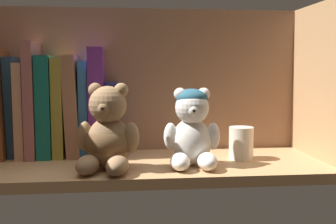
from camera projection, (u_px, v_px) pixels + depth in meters
shelf_board at (154, 167)px, 80.76cm from camera, size 67.25×25.07×2.00cm
shelf_back_panel at (149, 85)px, 92.08cm from camera, size 69.65×1.20×33.79cm
shelf_side_panel_right at (322, 86)px, 82.77cm from camera, size 1.60×27.47×33.79cm
book_0 at (4, 104)px, 85.69cm from camera, size 2.73×13.36×22.32cm
book_1 at (15, 107)px, 86.01cm from camera, size 2.54×9.05×20.90cm
book_2 at (25, 110)px, 86.29cm from camera, size 1.78×13.04×19.63cm
book_3 at (35, 100)px, 86.30cm from camera, size 2.03×13.77×23.78cm
book_4 at (48, 106)px, 86.72cm from camera, size 2.85×13.09×21.08cm
book_5 at (61, 107)px, 87.04cm from camera, size 2.19×12.35×20.65cm
book_6 at (73, 105)px, 87.29cm from camera, size 3.52×12.33×21.29cm
book_7 at (85, 108)px, 87.61cm from camera, size 1.82×10.22×20.12cm
book_8 at (97, 101)px, 87.75cm from camera, size 3.10×12.23×22.84cm
book_9 at (112, 118)px, 88.47cm from camera, size 2.86×11.32×15.47cm
teddy_bear_larger at (108, 136)px, 73.86cm from camera, size 12.01×12.74×15.90cm
teddy_bear_smaller at (192, 129)px, 76.78cm from camera, size 10.90×11.11×14.87cm
pillar_candle at (241, 143)px, 83.02cm from camera, size 4.97×4.97×6.62cm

